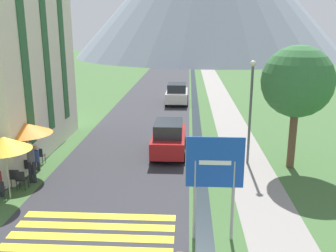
% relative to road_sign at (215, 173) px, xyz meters
% --- Properties ---
extents(ground_plane, '(160.00, 160.00, 0.00)m').
position_rel_road_sign_xyz_m(ground_plane, '(-1.45, 16.22, -2.27)').
color(ground_plane, '#3D6033').
extents(road, '(6.40, 60.00, 0.01)m').
position_rel_road_sign_xyz_m(road, '(-3.95, 26.22, -2.26)').
color(road, '#2D2D33').
rests_on(road, ground_plane).
extents(footpath, '(2.20, 60.00, 0.01)m').
position_rel_road_sign_xyz_m(footpath, '(2.15, 26.22, -2.26)').
color(footpath, gray).
rests_on(footpath, ground_plane).
extents(drainage_channel, '(0.60, 60.00, 0.00)m').
position_rel_road_sign_xyz_m(drainage_channel, '(-0.25, 26.22, -2.26)').
color(drainage_channel, black).
rests_on(drainage_channel, ground_plane).
extents(crosswalk_marking, '(5.44, 2.54, 0.01)m').
position_rel_road_sign_xyz_m(crosswalk_marking, '(-3.95, 0.20, -2.26)').
color(crosswalk_marking, yellow).
rests_on(crosswalk_marking, ground_plane).
extents(road_sign, '(1.77, 0.11, 3.41)m').
position_rel_road_sign_xyz_m(road_sign, '(0.00, 0.00, 0.00)').
color(road_sign, '#9E9EA3').
rests_on(road_sign, ground_plane).
extents(parked_car_near, '(1.79, 4.03, 1.82)m').
position_rel_road_sign_xyz_m(parked_car_near, '(-1.85, 8.15, -1.36)').
color(parked_car_near, '#A31919').
rests_on(parked_car_near, ground_plane).
extents(parked_car_far, '(1.95, 3.96, 1.82)m').
position_rel_road_sign_xyz_m(parked_car_far, '(-1.86, 21.64, -1.36)').
color(parked_car_far, silver).
rests_on(parked_car_far, ground_plane).
extents(cafe_chair_nearest, '(0.40, 0.40, 0.85)m').
position_rel_road_sign_xyz_m(cafe_chair_nearest, '(-8.07, 2.26, -1.75)').
color(cafe_chair_nearest, '#232328').
rests_on(cafe_chair_nearest, ground_plane).
extents(cafe_chair_near_left, '(0.40, 0.40, 0.85)m').
position_rel_road_sign_xyz_m(cafe_chair_near_left, '(-8.03, 3.46, -1.75)').
color(cafe_chair_near_left, '#232328').
rests_on(cafe_chair_near_left, ground_plane).
extents(cafe_chair_far_right, '(0.40, 0.40, 0.85)m').
position_rel_road_sign_xyz_m(cafe_chair_far_right, '(-8.13, 6.27, -1.75)').
color(cafe_chair_far_right, '#232328').
rests_on(cafe_chair_far_right, ground_plane).
extents(cafe_chair_middle, '(0.40, 0.40, 0.85)m').
position_rel_road_sign_xyz_m(cafe_chair_middle, '(-8.13, 4.68, -1.75)').
color(cafe_chair_middle, '#232328').
rests_on(cafe_chair_middle, ground_plane).
extents(cafe_chair_near_right, '(0.40, 0.40, 0.85)m').
position_rel_road_sign_xyz_m(cafe_chair_near_right, '(-7.73, 3.30, -1.75)').
color(cafe_chair_near_right, '#232328').
rests_on(cafe_chair_near_right, ground_plane).
extents(cafe_umbrella_front_yellow, '(2.05, 2.05, 2.55)m').
position_rel_road_sign_xyz_m(cafe_umbrella_front_yellow, '(-7.86, 2.51, 0.01)').
color(cafe_umbrella_front_yellow, '#B7B2A8').
rests_on(cafe_umbrella_front_yellow, ground_plane).
extents(cafe_umbrella_middle_orange, '(2.35, 2.35, 2.44)m').
position_rel_road_sign_xyz_m(cafe_umbrella_middle_orange, '(-8.11, 5.01, -0.07)').
color(cafe_umbrella_middle_orange, '#B7B2A8').
rests_on(cafe_umbrella_middle_orange, ground_plane).
extents(person_standing_terrace, '(0.32, 0.32, 1.83)m').
position_rel_road_sign_xyz_m(person_standing_terrace, '(-7.57, 4.06, -1.20)').
color(person_standing_terrace, '#282833').
rests_on(person_standing_terrace, ground_plane).
extents(person_seated_near, '(0.32, 0.32, 1.25)m').
position_rel_road_sign_xyz_m(person_seated_near, '(-7.95, 5.44, -1.58)').
color(person_seated_near, '#282833').
rests_on(person_seated_near, ground_plane).
extents(streetlamp, '(0.28, 0.28, 5.07)m').
position_rel_road_sign_xyz_m(streetlamp, '(2.16, 7.06, 0.75)').
color(streetlamp, '#515156').
rests_on(streetlamp, ground_plane).
extents(tree_by_path, '(3.31, 3.31, 5.83)m').
position_rel_road_sign_xyz_m(tree_by_path, '(4.14, 6.61, 1.88)').
color(tree_by_path, brown).
rests_on(tree_by_path, ground_plane).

